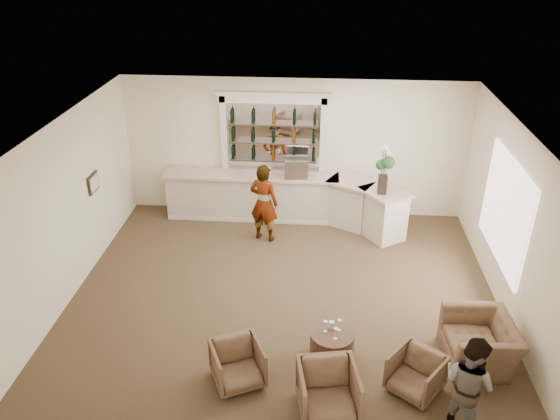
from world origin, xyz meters
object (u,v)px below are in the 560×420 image
object	(u,v)px
sommelier	(264,203)
armchair_left	(238,364)
armchair_far	(479,342)
bar_counter	(286,198)
armchair_center	(328,392)
armchair_right	(416,374)
espresso_machine	(296,168)
guest	(469,384)
flower_vase	(384,167)
cocktail_table	(332,345)

from	to	relation	value
sommelier	armchair_left	distance (m)	4.42
sommelier	armchair_far	size ratio (longest dim) A/B	1.53
bar_counter	armchair_far	world-z (taller)	bar_counter
sommelier	armchair_center	bearing A→B (deg)	125.05
armchair_right	armchair_center	bearing A→B (deg)	-120.50
armchair_center	espresso_machine	size ratio (longest dim) A/B	1.63
guest	armchair_center	distance (m)	1.92
armchair_right	flower_vase	xyz separation A→B (m)	(-0.19, 4.56, 1.43)
armchair_left	sommelier	bearing A→B (deg)	65.85
armchair_far	espresso_machine	bearing A→B (deg)	-148.86
cocktail_table	armchair_right	bearing A→B (deg)	-26.40
bar_counter	armchair_far	distance (m)	5.68
armchair_center	cocktail_table	bearing A→B (deg)	76.48
bar_counter	espresso_machine	world-z (taller)	espresso_machine
armchair_right	armchair_far	bearing A→B (deg)	71.88
bar_counter	guest	bearing A→B (deg)	-64.00
armchair_left	flower_vase	size ratio (longest dim) A/B	0.69
espresso_machine	bar_counter	bearing A→B (deg)	173.71
armchair_left	armchair_center	size ratio (longest dim) A/B	0.88
guest	espresso_machine	size ratio (longest dim) A/B	2.97
sommelier	armchair_center	world-z (taller)	sommelier
armchair_right	armchair_far	world-z (taller)	armchair_far
bar_counter	sommelier	size ratio (longest dim) A/B	3.18
guest	cocktail_table	bearing A→B (deg)	17.56
armchair_far	espresso_machine	xyz separation A→B (m)	(-3.18, 4.54, 0.99)
armchair_center	sommelier	bearing A→B (deg)	96.21
sommelier	armchair_far	xyz separation A→B (m)	(3.83, -3.63, -0.52)
cocktail_table	armchair_left	size ratio (longest dim) A/B	0.94
armchair_right	armchair_left	bearing A→B (deg)	-141.48
bar_counter	flower_vase	xyz separation A→B (m)	(2.12, -0.72, 1.18)
sommelier	armchair_far	bearing A→B (deg)	155.31
armchair_far	espresso_machine	world-z (taller)	espresso_machine
bar_counter	armchair_right	world-z (taller)	bar_counter
armchair_left	armchair_right	size ratio (longest dim) A/B	1.05
guest	flower_vase	world-z (taller)	flower_vase
armchair_right	espresso_machine	world-z (taller)	espresso_machine
bar_counter	espresso_machine	bearing A→B (deg)	-2.06
bar_counter	armchair_right	size ratio (longest dim) A/B	7.95
armchair_right	guest	bearing A→B (deg)	-9.40
armchair_right	armchair_far	xyz separation A→B (m)	(1.09, 0.74, 0.05)
sommelier	flower_vase	world-z (taller)	flower_vase
armchair_right	sommelier	bearing A→B (deg)	160.09
guest	armchair_far	distance (m)	1.50
armchair_left	armchair_far	bearing A→B (deg)	-13.51
cocktail_table	espresso_machine	size ratio (longest dim) A/B	1.36
sommelier	armchair_right	world-z (taller)	sommelier
armchair_right	espresso_machine	size ratio (longest dim) A/B	1.37
espresso_machine	flower_vase	bearing A→B (deg)	-24.86
bar_counter	cocktail_table	world-z (taller)	bar_counter
armchair_left	armchair_far	distance (m)	3.85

